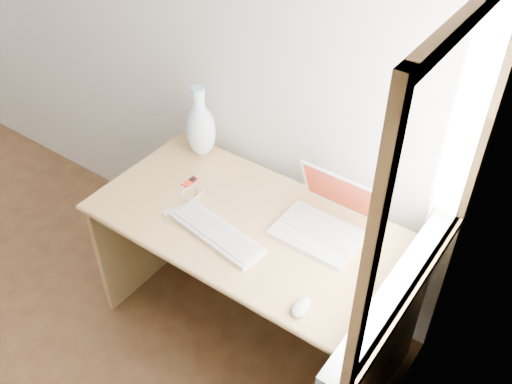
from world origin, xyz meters
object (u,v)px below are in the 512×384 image
Objects in this scene: desk at (263,247)px; vase at (201,128)px; external_keyboard at (216,233)px; laptop at (324,219)px.

desk is 0.62m from vase.
desk is 0.32m from external_keyboard.
external_keyboard is at bearing -109.93° from desk.
laptop is 0.96× the size of vase.
laptop is at bearing -9.01° from vase.
laptop reaches higher than external_keyboard.
vase reaches higher than external_keyboard.
desk is at bearing -20.19° from vase.
vase reaches higher than laptop.
external_keyboard is 1.27× the size of vase.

